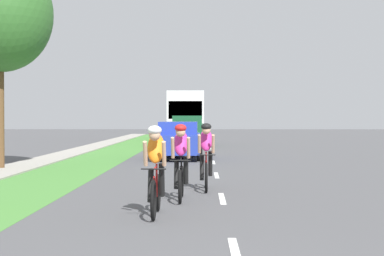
# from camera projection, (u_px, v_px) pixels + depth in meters

# --- Properties ---
(ground_plane) EXTENTS (120.00, 120.00, 0.00)m
(ground_plane) POSITION_uv_depth(u_px,v_px,m) (213.00, 160.00, 24.10)
(ground_plane) COLOR #4C4C4F
(grass_verge) EXTENTS (2.44, 70.00, 0.01)m
(grass_verge) POSITION_uv_depth(u_px,v_px,m) (96.00, 160.00, 24.18)
(grass_verge) COLOR #478438
(grass_verge) RESTS_ON ground_plane
(sidewalk_concrete) EXTENTS (1.44, 70.00, 0.10)m
(sidewalk_concrete) POSITION_uv_depth(u_px,v_px,m) (47.00, 160.00, 24.21)
(sidewalk_concrete) COLOR #9E998E
(sidewalk_concrete) RESTS_ON ground_plane
(lane_markings_center) EXTENTS (0.12, 52.71, 0.01)m
(lane_markings_center) POSITION_uv_depth(u_px,v_px,m) (211.00, 154.00, 28.10)
(lane_markings_center) COLOR white
(lane_markings_center) RESTS_ON ground_plane
(cyclist_lead) EXTENTS (0.42, 1.72, 1.58)m
(cyclist_lead) POSITION_uv_depth(u_px,v_px,m) (156.00, 169.00, 10.56)
(cyclist_lead) COLOR black
(cyclist_lead) RESTS_ON ground_plane
(cyclist_trailing) EXTENTS (0.42, 1.72, 1.58)m
(cyclist_trailing) POSITION_uv_depth(u_px,v_px,m) (181.00, 161.00, 12.54)
(cyclist_trailing) COLOR black
(cyclist_trailing) RESTS_ON ground_plane
(cyclist_distant) EXTENTS (0.42, 1.72, 1.58)m
(cyclist_distant) POSITION_uv_depth(u_px,v_px,m) (206.00, 156.00, 14.27)
(cyclist_distant) COLOR black
(cyclist_distant) RESTS_ON ground_plane
(sedan_blue) EXTENTS (1.98, 4.30, 1.52)m
(sedan_blue) POSITION_uv_depth(u_px,v_px,m) (178.00, 140.00, 25.02)
(sedan_blue) COLOR #23389E
(sedan_blue) RESTS_ON ground_plane
(suv_dark_green) EXTENTS (2.15, 4.70, 1.79)m
(suv_dark_green) POSITION_uv_depth(u_px,v_px,m) (188.00, 130.00, 36.34)
(suv_dark_green) COLOR #194C2D
(suv_dark_green) RESTS_ON ground_plane
(bus_white) EXTENTS (2.78, 11.60, 3.48)m
(bus_white) POSITION_uv_depth(u_px,v_px,m) (187.00, 113.00, 46.30)
(bus_white) COLOR silver
(bus_white) RESTS_ON ground_plane
(street_tree_near) EXTENTS (3.44, 3.44, 6.98)m
(street_tree_near) POSITION_uv_depth(u_px,v_px,m) (0.00, 15.00, 19.87)
(street_tree_near) COLOR brown
(street_tree_near) RESTS_ON ground_plane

